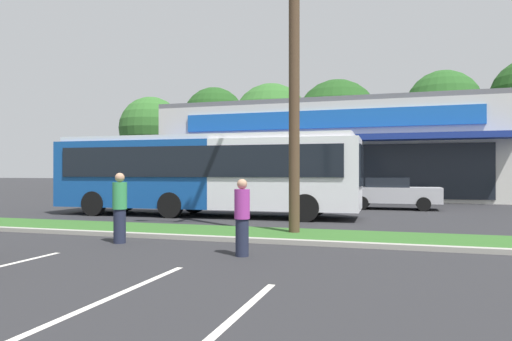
% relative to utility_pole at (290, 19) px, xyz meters
% --- Properties ---
extents(grass_median, '(56.00, 2.20, 0.12)m').
position_rel_utility_pole_xyz_m(grass_median, '(-2.34, -0.18, -5.95)').
color(grass_median, '#2D5B23').
rests_on(grass_median, ground_plane).
extents(curb_lip, '(56.00, 0.24, 0.12)m').
position_rel_utility_pole_xyz_m(curb_lip, '(-2.34, -1.40, -5.95)').
color(curb_lip, '#99968C').
rests_on(curb_lip, ground_plane).
extents(parking_stripe_2, '(0.12, 4.80, 0.01)m').
position_rel_utility_pole_xyz_m(parking_stripe_2, '(-0.99, -7.16, -6.01)').
color(parking_stripe_2, silver).
rests_on(parking_stripe_2, ground_plane).
extents(parking_stripe_3, '(0.12, 4.80, 0.01)m').
position_rel_utility_pole_xyz_m(parking_stripe_3, '(0.98, -7.94, -6.01)').
color(parking_stripe_3, silver).
rests_on(parking_stripe_3, ground_plane).
extents(storefront_building, '(22.62, 15.28, 6.42)m').
position_rel_utility_pole_xyz_m(storefront_building, '(-1.51, 22.79, -2.80)').
color(storefront_building, beige).
rests_on(storefront_building, ground_plane).
extents(tree_far_left, '(6.82, 6.82, 9.97)m').
position_rel_utility_pole_xyz_m(tree_far_left, '(-22.93, 32.61, 0.53)').
color(tree_far_left, '#473323').
rests_on(tree_far_left, ground_plane).
extents(tree_left, '(6.37, 6.37, 10.59)m').
position_rel_utility_pole_xyz_m(tree_left, '(-15.51, 32.53, 1.37)').
color(tree_left, '#473323').
rests_on(tree_left, ground_plane).
extents(tree_mid_left, '(7.20, 7.20, 9.97)m').
position_rel_utility_pole_xyz_m(tree_mid_left, '(-8.42, 29.09, 0.35)').
color(tree_mid_left, '#473323').
rests_on(tree_mid_left, ground_plane).
extents(tree_mid, '(7.26, 7.26, 9.91)m').
position_rel_utility_pole_xyz_m(tree_mid, '(-2.32, 28.69, 0.25)').
color(tree_mid, '#473323').
rests_on(tree_mid, ground_plane).
extents(tree_mid_right, '(6.08, 6.08, 10.13)m').
position_rel_utility_pole_xyz_m(tree_mid_right, '(6.38, 28.54, 1.06)').
color(tree_mid_right, '#473323').
rests_on(tree_mid_right, ground_plane).
extents(utility_pole, '(3.03, 2.40, 11.32)m').
position_rel_utility_pole_xyz_m(utility_pole, '(0.00, 0.00, 0.00)').
color(utility_pole, '#4C3826').
rests_on(utility_pole, ground_plane).
extents(city_bus, '(12.56, 2.95, 3.25)m').
position_rel_utility_pole_xyz_m(city_bus, '(-4.68, 4.91, -4.25)').
color(city_bus, '#144793').
rests_on(city_bus, ground_plane).
extents(car_1, '(4.14, 1.88, 1.49)m').
position_rel_utility_pole_xyz_m(car_1, '(-2.93, 10.99, -5.25)').
color(car_1, '#0C3F1E').
rests_on(car_1, ground_plane).
extents(car_2, '(4.45, 1.86, 1.51)m').
position_rel_utility_pole_xyz_m(car_2, '(2.54, 10.75, -5.23)').
color(car_2, '#B7B7BC').
rests_on(car_2, ground_plane).
extents(pedestrian_near_bench, '(0.35, 0.35, 1.76)m').
position_rel_utility_pole_xyz_m(pedestrian_near_bench, '(-3.78, -2.47, -5.13)').
color(pedestrian_near_bench, '#1E2338').
rests_on(pedestrian_near_bench, ground_plane).
extents(pedestrian_by_pole, '(0.33, 0.33, 1.63)m').
position_rel_utility_pole_xyz_m(pedestrian_by_pole, '(-0.27, -3.30, -5.19)').
color(pedestrian_by_pole, '#1E2338').
rests_on(pedestrian_by_pole, ground_plane).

